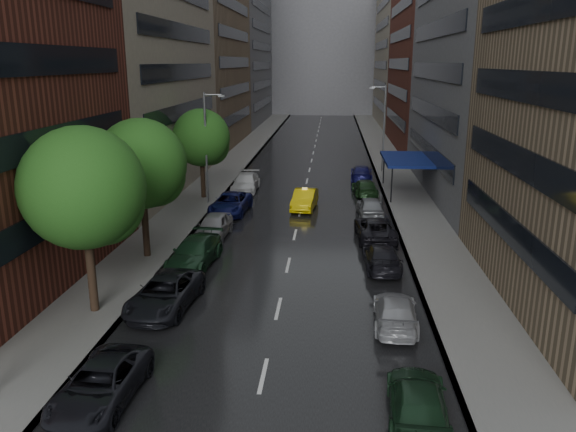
# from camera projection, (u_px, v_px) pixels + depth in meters

# --- Properties ---
(road) EXTENTS (14.00, 140.00, 0.01)m
(road) POSITION_uv_depth(u_px,v_px,m) (311.00, 163.00, 65.43)
(road) COLOR black
(road) RESTS_ON ground
(sidewalk_left) EXTENTS (4.00, 140.00, 0.15)m
(sidewalk_left) POSITION_uv_depth(u_px,v_px,m) (235.00, 162.00, 66.09)
(sidewalk_left) COLOR gray
(sidewalk_left) RESTS_ON ground
(sidewalk_right) EXTENTS (4.00, 140.00, 0.15)m
(sidewalk_right) POSITION_uv_depth(u_px,v_px,m) (389.00, 164.00, 64.73)
(sidewalk_right) COLOR gray
(sidewalk_right) RESTS_ON ground
(buildings_left) EXTENTS (8.00, 108.00, 38.00)m
(buildings_left) POSITION_uv_depth(u_px,v_px,m) (196.00, 25.00, 70.77)
(buildings_left) COLOR maroon
(buildings_left) RESTS_ON ground
(buildings_right) EXTENTS (8.05, 109.10, 36.00)m
(buildings_right) POSITION_uv_depth(u_px,v_px,m) (440.00, 31.00, 66.74)
(buildings_right) COLOR #937A5B
(buildings_right) RESTS_ON ground
(building_far) EXTENTS (40.00, 14.00, 32.00)m
(building_far) POSITION_uv_depth(u_px,v_px,m) (324.00, 41.00, 126.53)
(building_far) COLOR slate
(building_far) RESTS_ON ground
(tree_near) EXTENTS (5.54, 5.54, 8.82)m
(tree_near) POSITION_uv_depth(u_px,v_px,m) (83.00, 188.00, 24.94)
(tree_near) COLOR #382619
(tree_near) RESTS_ON ground
(tree_mid) EXTENTS (5.27, 5.27, 8.40)m
(tree_mid) POSITION_uv_depth(u_px,v_px,m) (141.00, 164.00, 32.46)
(tree_mid) COLOR #382619
(tree_mid) RESTS_ON ground
(tree_far) EXTENTS (4.85, 4.85, 7.72)m
(tree_far) POSITION_uv_depth(u_px,v_px,m) (201.00, 138.00, 47.24)
(tree_far) COLOR #382619
(tree_far) RESTS_ON ground
(taxi) EXTENTS (2.13, 4.94, 1.58)m
(taxi) POSITION_uv_depth(u_px,v_px,m) (305.00, 199.00, 45.08)
(taxi) COLOR yellow
(taxi) RESTS_ON ground
(parked_cars_left) EXTENTS (3.04, 38.55, 1.61)m
(parked_cars_left) POSITION_uv_depth(u_px,v_px,m) (207.00, 236.00, 35.65)
(parked_cars_left) COLOR black
(parked_cars_left) RESTS_ON ground
(parked_cars_right) EXTENTS (2.74, 44.17, 1.57)m
(parked_cars_right) POSITION_uv_depth(u_px,v_px,m) (374.00, 226.00, 38.09)
(parked_cars_right) COLOR #17331E
(parked_cars_right) RESTS_ON ground
(street_lamp_left) EXTENTS (1.74, 0.22, 9.00)m
(street_lamp_left) POSITION_uv_depth(u_px,v_px,m) (207.00, 146.00, 45.50)
(street_lamp_left) COLOR gray
(street_lamp_left) RESTS_ON sidewalk_left
(street_lamp_right) EXTENTS (1.74, 0.22, 9.00)m
(street_lamp_right) POSITION_uv_depth(u_px,v_px,m) (383.00, 127.00, 58.74)
(street_lamp_right) COLOR gray
(street_lamp_right) RESTS_ON sidewalk_right
(awning) EXTENTS (4.00, 8.00, 3.12)m
(awning) POSITION_uv_depth(u_px,v_px,m) (406.00, 160.00, 49.50)
(awning) COLOR navy
(awning) RESTS_ON sidewalk_right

